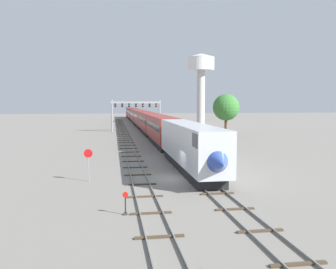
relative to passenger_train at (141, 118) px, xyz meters
name	(u,v)px	position (x,y,z in m)	size (l,w,h in m)	color
ground_plane	(177,179)	(-2.00, -68.93, -2.61)	(400.00, 400.00, 0.00)	gray
track_main	(143,129)	(0.00, -8.93, -2.55)	(2.60, 200.00, 0.16)	slate
track_near	(125,137)	(-5.50, -28.93, -2.55)	(2.60, 160.00, 0.16)	slate
passenger_train	(141,118)	(0.00, 0.00, 0.00)	(3.04, 150.27, 4.80)	silver
signal_gantry	(136,108)	(-2.25, -14.85, 3.06)	(12.10, 0.49, 7.64)	#999BA0
water_tower	(201,70)	(21.19, 14.55, 15.14)	(8.78, 8.78, 23.07)	beige
switch_stand	(125,207)	(-7.10, -78.86, -2.09)	(0.36, 0.24, 1.46)	black
stop_sign	(88,160)	(-10.00, -68.83, -0.74)	(0.76, 0.08, 2.88)	gray
trackside_tree_left	(226,107)	(14.62, -32.21, 3.40)	(5.31, 5.31, 8.70)	brown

